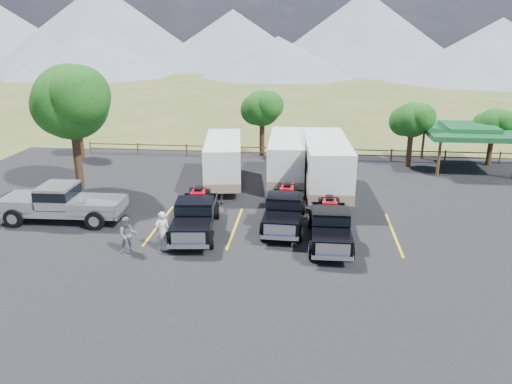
# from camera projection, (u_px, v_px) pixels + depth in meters

# --- Properties ---
(ground) EXTENTS (320.00, 320.00, 0.00)m
(ground) POSITION_uv_depth(u_px,v_px,m) (267.00, 265.00, 21.66)
(ground) COLOR #3F4E21
(ground) RESTS_ON ground
(asphalt_lot) EXTENTS (44.00, 34.00, 0.04)m
(asphalt_lot) POSITION_uv_depth(u_px,v_px,m) (272.00, 237.00, 24.48)
(asphalt_lot) COLOR black
(asphalt_lot) RESTS_ON ground
(stall_lines) EXTENTS (12.12, 5.50, 0.01)m
(stall_lines) POSITION_uv_depth(u_px,v_px,m) (274.00, 229.00, 25.42)
(stall_lines) COLOR gold
(stall_lines) RESTS_ON asphalt_lot
(tree_big_nw) EXTENTS (5.54, 5.18, 7.84)m
(tree_big_nw) POSITION_uv_depth(u_px,v_px,m) (70.00, 102.00, 29.65)
(tree_big_nw) COLOR #301F13
(tree_big_nw) RESTS_ON ground
(tree_ne_a) EXTENTS (3.11, 2.92, 4.76)m
(tree_ne_a) POSITION_uv_depth(u_px,v_px,m) (412.00, 120.00, 35.73)
(tree_ne_a) COLOR #301F13
(tree_ne_a) RESTS_ON ground
(tree_ne_b) EXTENTS (2.77, 2.59, 4.27)m
(tree_ne_b) POSITION_uv_depth(u_px,v_px,m) (493.00, 124.00, 36.19)
(tree_ne_b) COLOR #301F13
(tree_ne_b) RESTS_ON ground
(tree_north) EXTENTS (3.46, 3.24, 5.25)m
(tree_north) POSITION_uv_depth(u_px,v_px,m) (262.00, 108.00, 38.60)
(tree_north) COLOR #301F13
(tree_north) RESTS_ON ground
(tree_nw_small) EXTENTS (2.59, 2.43, 3.85)m
(tree_nw_small) POSITION_uv_depth(u_px,v_px,m) (79.00, 123.00, 38.42)
(tree_nw_small) COLOR #301F13
(tree_nw_small) RESTS_ON ground
(rail_fence) EXTENTS (36.12, 0.12, 1.00)m
(rail_fence) POSITION_uv_depth(u_px,v_px,m) (313.00, 152.00, 38.73)
(rail_fence) COLOR brown
(rail_fence) RESTS_ON ground
(pavilion) EXTENTS (6.20, 6.20, 3.22)m
(pavilion) POSITION_uv_depth(u_px,v_px,m) (469.00, 131.00, 35.54)
(pavilion) COLOR brown
(pavilion) RESTS_ON ground
(mountain_range) EXTENTS (209.00, 71.00, 20.00)m
(mountain_range) POSITION_uv_depth(u_px,v_px,m) (272.00, 35.00, 119.95)
(mountain_range) COLOR slate
(mountain_range) RESTS_ON ground
(rig_left) EXTENTS (2.55, 6.04, 1.96)m
(rig_left) POSITION_uv_depth(u_px,v_px,m) (196.00, 214.00, 24.85)
(rig_left) COLOR black
(rig_left) RESTS_ON asphalt_lot
(rig_center) EXTENTS (2.18, 5.77, 1.91)m
(rig_center) POSITION_uv_depth(u_px,v_px,m) (285.00, 208.00, 25.69)
(rig_center) COLOR black
(rig_center) RESTS_ON asphalt_lot
(rig_right) EXTENTS (2.01, 5.65, 1.88)m
(rig_right) POSITION_uv_depth(u_px,v_px,m) (330.00, 224.00, 23.68)
(rig_right) COLOR black
(rig_right) RESTS_ON asphalt_lot
(trailer_left) EXTENTS (3.16, 8.65, 2.99)m
(trailer_left) POSITION_uv_depth(u_px,v_px,m) (223.00, 161.00, 32.20)
(trailer_left) COLOR white
(trailer_left) RESTS_ON asphalt_lot
(trailer_center) EXTENTS (2.44, 8.73, 3.03)m
(trailer_center) POSITION_uv_depth(u_px,v_px,m) (287.00, 159.00, 32.59)
(trailer_center) COLOR white
(trailer_center) RESTS_ON asphalt_lot
(trailer_right) EXTENTS (2.97, 9.74, 3.37)m
(trailer_right) POSITION_uv_depth(u_px,v_px,m) (326.00, 166.00, 30.32)
(trailer_right) COLOR white
(trailer_right) RESTS_ON asphalt_lot
(pickup_silver) EXTENTS (6.74, 2.52, 2.00)m
(pickup_silver) POSITION_uv_depth(u_px,v_px,m) (62.00, 202.00, 26.17)
(pickup_silver) COLOR #A2A4AA
(pickup_silver) RESTS_ON asphalt_lot
(person_a) EXTENTS (0.81, 0.71, 1.87)m
(person_a) POSITION_uv_depth(u_px,v_px,m) (162.00, 231.00, 22.82)
(person_a) COLOR silver
(person_a) RESTS_ON asphalt_lot
(person_b) EXTENTS (1.01, 0.91, 1.71)m
(person_b) POSITION_uv_depth(u_px,v_px,m) (128.00, 235.00, 22.54)
(person_b) COLOR slate
(person_b) RESTS_ON asphalt_lot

